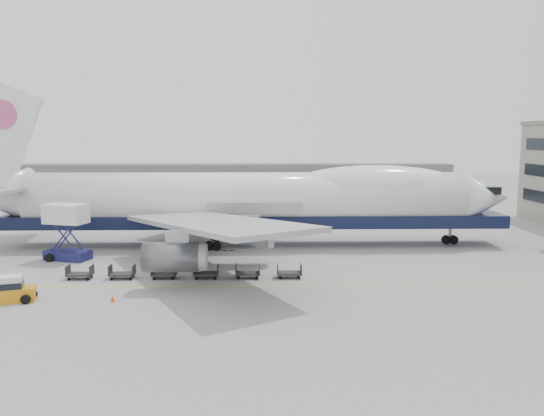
{
  "coord_description": "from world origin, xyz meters",
  "views": [
    {
      "loc": [
        1.6,
        -51.65,
        13.14
      ],
      "look_at": [
        2.91,
        6.0,
        5.37
      ],
      "focal_mm": 35.0,
      "sensor_mm": 36.0,
      "label": 1
    }
  ],
  "objects": [
    {
      "name": "dolly_4",
      "position": [
        0.43,
        -3.29,
        0.53
      ],
      "size": [
        2.3,
        1.35,
        1.3
      ],
      "color": "#2D2D30",
      "rests_on": "ground"
    },
    {
      "name": "baggage_tug",
      "position": [
        -18.17,
        -10.01,
        0.95
      ],
      "size": [
        3.22,
        2.29,
        2.13
      ],
      "rotation": [
        0.0,
        0.0,
        0.28
      ],
      "color": "orange",
      "rests_on": "ground"
    },
    {
      "name": "dolly_3",
      "position": [
        -3.47,
        -3.29,
        0.53
      ],
      "size": [
        2.3,
        1.35,
        1.3
      ],
      "color": "#2D2D30",
      "rests_on": "ground"
    },
    {
      "name": "traffic_cone",
      "position": [
        -10.25,
        -10.3,
        0.27
      ],
      "size": [
        0.38,
        0.38,
        0.56
      ],
      "rotation": [
        0.0,
        0.0,
        -0.41
      ],
      "color": "#FF470D",
      "rests_on": "ground"
    },
    {
      "name": "catering_truck",
      "position": [
        -19.11,
        4.65,
        3.43
      ],
      "size": [
        5.15,
        4.18,
        6.03
      ],
      "rotation": [
        0.0,
        0.0,
        -0.3
      ],
      "color": "#1B1C52",
      "rests_on": "ground"
    },
    {
      "name": "apron_line",
      "position": [
        0.0,
        -6.0,
        0.01
      ],
      "size": [
        60.0,
        0.15,
        0.01
      ],
      "primitive_type": "cube",
      "color": "gold",
      "rests_on": "ground"
    },
    {
      "name": "ground",
      "position": [
        0.0,
        0.0,
        0.0
      ],
      "size": [
        260.0,
        260.0,
        0.0
      ],
      "primitive_type": "plane",
      "color": "gray",
      "rests_on": "ground"
    },
    {
      "name": "dolly_2",
      "position": [
        -7.37,
        -3.29,
        0.53
      ],
      "size": [
        2.3,
        1.35,
        1.3
      ],
      "color": "#2D2D30",
      "rests_on": "ground"
    },
    {
      "name": "dolly_5",
      "position": [
        4.33,
        -3.29,
        0.53
      ],
      "size": [
        2.3,
        1.35,
        1.3
      ],
      "color": "#2D2D30",
      "rests_on": "ground"
    },
    {
      "name": "hangar",
      "position": [
        -10.0,
        70.0,
        3.5
      ],
      "size": [
        110.0,
        8.0,
        7.0
      ],
      "primitive_type": "cube",
      "color": "slate",
      "rests_on": "ground"
    },
    {
      "name": "dolly_0",
      "position": [
        -15.17,
        -3.29,
        0.53
      ],
      "size": [
        2.3,
        1.35,
        1.3
      ],
      "color": "#2D2D30",
      "rests_on": "ground"
    },
    {
      "name": "dolly_1",
      "position": [
        -11.27,
        -3.29,
        0.53
      ],
      "size": [
        2.3,
        1.35,
        1.3
      ],
      "color": "#2D2D30",
      "rests_on": "ground"
    },
    {
      "name": "airliner",
      "position": [
        0.64,
        12.0,
        5.62
      ],
      "size": [
        67.0,
        55.3,
        19.98
      ],
      "color": "white",
      "rests_on": "ground"
    }
  ]
}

